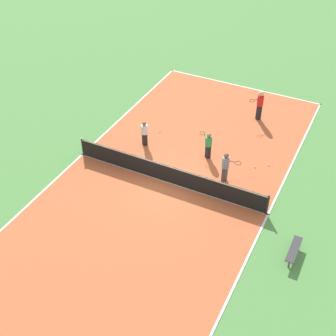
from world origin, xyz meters
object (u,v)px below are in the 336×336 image
at_px(tennis_ball_near_net, 160,132).
at_px(player_near_white, 144,132).
at_px(player_coach_red, 260,103).
at_px(player_far_green, 208,144).
at_px(tennis_ball_midcourt, 255,167).
at_px(tennis_net, 168,173).
at_px(bench, 294,250).
at_px(tennis_ball_left_sideline, 269,165).
at_px(player_baseline_gray, 226,165).

bearing_deg(tennis_ball_near_net, player_near_white, 82.27).
height_order(player_near_white, player_coach_red, player_coach_red).
relative_size(player_far_green, tennis_ball_midcourt, 22.31).
height_order(tennis_net, tennis_ball_near_net, tennis_net).
height_order(bench, tennis_ball_midcourt, bench).
bearing_deg(tennis_net, tennis_ball_left_sideline, -139.42).
bearing_deg(bench, tennis_ball_midcourt, -146.90).
xyz_separation_m(player_far_green, tennis_ball_midcourt, (-2.53, -0.27, -0.83)).
bearing_deg(tennis_ball_midcourt, player_far_green, 6.17).
relative_size(player_baseline_gray, tennis_ball_near_net, 24.52).
relative_size(player_near_white, player_coach_red, 0.80).
bearing_deg(player_coach_red, player_near_white, -6.86).
bearing_deg(tennis_ball_left_sideline, player_coach_red, -64.78).
height_order(bench, tennis_ball_left_sideline, bench).
bearing_deg(player_baseline_gray, player_near_white, 166.36).
height_order(bench, player_baseline_gray, player_baseline_gray).
distance_m(tennis_ball_midcourt, tennis_ball_left_sideline, 0.73).
bearing_deg(tennis_ball_left_sideline, bench, 116.16).
bearing_deg(bench, player_coach_red, -154.24).
distance_m(bench, tennis_ball_left_sideline, 6.02).
xyz_separation_m(tennis_ball_near_net, tennis_ball_left_sideline, (-6.40, 0.19, 0.00)).
bearing_deg(player_baseline_gray, player_far_green, 133.49).
height_order(bench, player_far_green, player_far_green).
xyz_separation_m(player_near_white, tennis_ball_near_net, (-0.19, -1.40, -0.78)).
xyz_separation_m(bench, player_coach_red, (4.55, -9.42, 0.70)).
distance_m(tennis_net, player_near_white, 3.41).
height_order(tennis_net, tennis_ball_left_sideline, tennis_net).
relative_size(player_baseline_gray, player_coach_red, 0.92).
bearing_deg(tennis_ball_near_net, tennis_ball_midcourt, 173.63).
bearing_deg(tennis_ball_left_sideline, player_near_white, 10.39).
relative_size(tennis_net, tennis_ball_left_sideline, 147.89).
bearing_deg(player_near_white, player_baseline_gray, 18.74).
distance_m(player_baseline_gray, player_far_green, 2.04).
relative_size(player_near_white, player_far_green, 0.96).
bearing_deg(bench, player_far_green, -129.04).
height_order(player_baseline_gray, tennis_ball_near_net, player_baseline_gray).
xyz_separation_m(player_near_white, tennis_ball_left_sideline, (-6.59, -1.21, -0.78)).
xyz_separation_m(player_coach_red, tennis_ball_left_sideline, (-1.89, 4.02, -1.03)).
bearing_deg(player_coach_red, bench, 60.81).
bearing_deg(player_near_white, player_far_green, 37.01).
height_order(bench, player_coach_red, player_coach_red).
bearing_deg(tennis_net, player_coach_red, -106.06).
xyz_separation_m(bench, player_far_green, (5.75, -4.66, 0.50)).
height_order(player_near_white, tennis_ball_left_sideline, player_near_white).
relative_size(player_baseline_gray, player_near_white, 1.14).
distance_m(bench, player_near_white, 10.15).
bearing_deg(tennis_ball_midcourt, tennis_ball_left_sideline, -140.97).
distance_m(player_far_green, tennis_ball_midcourt, 2.68).
bearing_deg(tennis_ball_midcourt, tennis_net, 40.83).
distance_m(player_baseline_gray, tennis_ball_left_sideline, 2.83).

